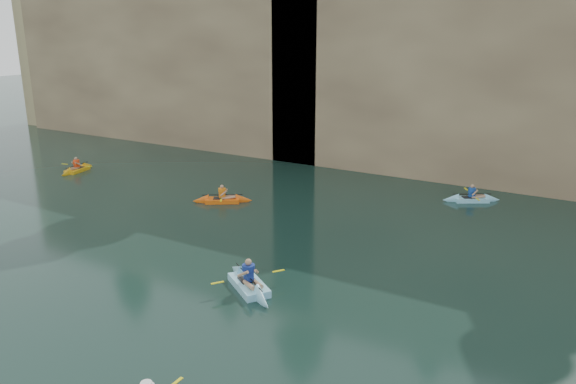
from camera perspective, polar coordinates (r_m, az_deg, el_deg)
The scene contains 9 objects.
cliff at distance 38.98m, azimuth 18.37°, elevation 12.55°, with size 70.00×16.00×12.00m, color tan.
cliff_slab_west at distance 41.74m, azimuth -12.78°, elevation 12.20°, with size 26.00×2.40×10.56m, color tan.
cliff_slab_center at distance 31.36m, azimuth 18.99°, elevation 11.12°, with size 24.00×2.40×11.40m, color tan.
sea_cave_west at distance 40.30m, azimuth -10.99°, elevation 7.45°, with size 4.50×1.00×4.00m, color black.
sea_cave_center at distance 33.05m, azimuth 7.85°, elevation 4.91°, with size 3.50×1.00×3.20m, color black.
kayaker_orange at distance 27.25m, azimuth -6.69°, elevation -0.78°, with size 2.77×2.12×1.09m.
kayaker_ltblue_near at distance 18.52m, azimuth -4.00°, elevation -9.32°, with size 3.13×2.53×1.30m.
kayaker_yellow at distance 34.99m, azimuth -20.63°, elevation 2.17°, with size 2.13×2.70×1.07m.
kayaker_ltblue_mid at distance 28.63m, azimuth 18.11°, elevation -0.66°, with size 2.73×2.01×1.06m.
Camera 1 is at (8.18, -8.04, 8.27)m, focal length 35.00 mm.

